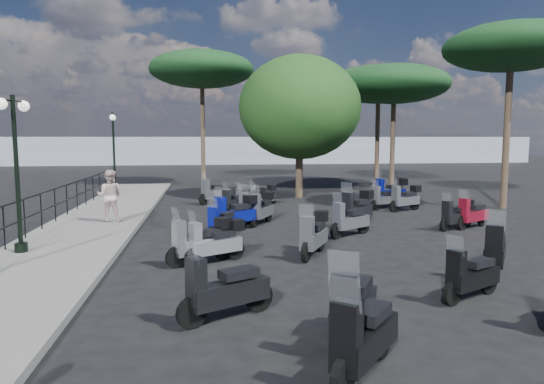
{
  "coord_description": "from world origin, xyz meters",
  "views": [
    {
      "loc": [
        -2.8,
        -11.85,
        2.91
      ],
      "look_at": [
        -0.75,
        3.28,
        1.2
      ],
      "focal_mm": 32.0,
      "sensor_mm": 36.0,
      "label": 1
    }
  ],
  "objects": [
    {
      "name": "ground",
      "position": [
        0.0,
        0.0,
        0.0
      ],
      "size": [
        120.0,
        120.0,
        0.0
      ],
      "primitive_type": "plane",
      "color": "black",
      "rests_on": "ground"
    },
    {
      "name": "sidewalk",
      "position": [
        -6.5,
        3.0,
        0.07
      ],
      "size": [
        3.0,
        30.0,
        0.15
      ],
      "primitive_type": "cube",
      "color": "slate",
      "rests_on": "ground"
    },
    {
      "name": "railing",
      "position": [
        -7.8,
        2.8,
        0.9
      ],
      "size": [
        0.04,
        26.04,
        1.1
      ],
      "color": "black",
      "rests_on": "sidewalk"
    },
    {
      "name": "lamp_post_1",
      "position": [
        -7.3,
        0.41,
        2.3
      ],
      "size": [
        0.46,
        1.09,
        3.77
      ],
      "rotation": [
        0.0,
        0.0,
        -0.23
      ],
      "color": "black",
      "rests_on": "sidewalk"
    },
    {
      "name": "lamp_post_2",
      "position": [
        -7.37,
        13.15,
        2.43
      ],
      "size": [
        0.42,
        1.17,
        4.0
      ],
      "rotation": [
        0.0,
        0.0,
        0.16
      ],
      "color": "black",
      "rests_on": "sidewalk"
    },
    {
      "name": "pedestrian_far",
      "position": [
        -5.98,
        4.56,
        1.01
      ],
      "size": [
        0.9,
        0.73,
        1.72
      ],
      "primitive_type": "imported",
      "rotation": [
        0.0,
        0.0,
        3.04
      ],
      "color": "#C6A8A7",
      "rests_on": "sidewalk"
    },
    {
      "name": "scooter_1",
      "position": [
        -2.54,
        -4.32,
        0.48
      ],
      "size": [
        1.59,
        0.99,
        1.39
      ],
      "rotation": [
        0.0,
        0.0,
        2.07
      ],
      "color": "black",
      "rests_on": "ground"
    },
    {
      "name": "scooter_2",
      "position": [
        -2.63,
        -0.71,
        0.48
      ],
      "size": [
        1.46,
        0.96,
        1.28
      ],
      "rotation": [
        0.0,
        0.0,
        2.09
      ],
      "color": "black",
      "rests_on": "ground"
    },
    {
      "name": "scooter_3",
      "position": [
        -2.39,
        2.14,
        0.43
      ],
      "size": [
        0.94,
        1.36,
        1.24
      ],
      "rotation": [
        0.0,
        0.0,
        2.57
      ],
      "color": "black",
      "rests_on": "ground"
    },
    {
      "name": "scooter_4",
      "position": [
        -1.94,
        3.26,
        0.53
      ],
      "size": [
        1.54,
        1.19,
        1.42
      ],
      "rotation": [
        0.0,
        0.0,
        2.19
      ],
      "color": "black",
      "rests_on": "ground"
    },
    {
      "name": "scooter_5",
      "position": [
        -1.71,
        6.7,
        0.46
      ],
      "size": [
        1.26,
        1.1,
        1.21
      ],
      "rotation": [
        0.0,
        0.0,
        2.27
      ],
      "color": "black",
      "rests_on": "ground"
    },
    {
      "name": "scooter_6",
      "position": [
        -0.8,
        -5.51,
        0.52
      ],
      "size": [
        1.07,
        1.69,
        1.49
      ],
      "rotation": [
        0.0,
        0.0,
        2.63
      ],
      "color": "black",
      "rests_on": "ground"
    },
    {
      "name": "scooter_7",
      "position": [
        -0.96,
        -6.44,
        0.49
      ],
      "size": [
        1.22,
        1.43,
        1.41
      ],
      "rotation": [
        0.0,
        0.0,
        2.45
      ],
      "color": "black",
      "rests_on": "ground"
    },
    {
      "name": "scooter_8",
      "position": [
        -0.21,
        -0.36,
        0.52
      ],
      "size": [
        1.02,
        1.56,
        1.37
      ],
      "rotation": [
        0.0,
        0.0,
        2.63
      ],
      "color": "black",
      "rests_on": "ground"
    },
    {
      "name": "scooter_9",
      "position": [
        -2.95,
        -0.73,
        0.51
      ],
      "size": [
        1.56,
        1.0,
        1.36
      ],
      "rotation": [
        0.0,
        0.0,
        2.07
      ],
      "color": "black",
      "rests_on": "ground"
    },
    {
      "name": "scooter_10",
      "position": [
        -1.29,
        4.78,
        0.51
      ],
      "size": [
        1.01,
        1.56,
        1.36
      ],
      "rotation": [
        0.0,
        0.0,
        2.64
      ],
      "color": "black",
      "rests_on": "ground"
    },
    {
      "name": "scooter_11",
      "position": [
        -2.47,
        9.54,
        0.5
      ],
      "size": [
        1.47,
        1.22,
        1.43
      ],
      "rotation": [
        0.0,
        0.0,
        2.25
      ],
      "color": "black",
      "rests_on": "ground"
    },
    {
      "name": "scooter_13",
      "position": [
        1.87,
        -3.93,
        0.43
      ],
      "size": [
        1.43,
        0.86,
        1.24
      ],
      "rotation": [
        0.0,
        0.0,
        2.04
      ],
      "color": "black",
      "rests_on": "ground"
    },
    {
      "name": "scooter_14",
      "position": [
        3.26,
        -2.48,
        0.51
      ],
      "size": [
        1.18,
        1.58,
        1.48
      ],
      "rotation": [
        0.0,
        0.0,
        2.53
      ],
      "color": "black",
      "rests_on": "ground"
    },
    {
      "name": "scooter_15",
      "position": [
        2.12,
        3.54,
        0.56
      ],
      "size": [
        1.49,
        1.41,
        1.49
      ],
      "rotation": [
        0.0,
        0.0,
        2.32
      ],
      "color": "black",
      "rests_on": "ground"
    },
    {
      "name": "scooter_16",
      "position": [
        1.37,
        1.86,
        0.46
      ],
      "size": [
        1.47,
        1.02,
        1.33
      ],
      "rotation": [
        0.0,
        0.0,
        2.14
      ],
      "color": "black",
      "rests_on": "ground"
    },
    {
      "name": "scooter_17",
      "position": [
        -0.49,
        8.51,
        0.44
      ],
      "size": [
        1.35,
        0.87,
        1.18
      ],
      "rotation": [
        0.0,
        0.0,
        2.08
      ],
      "color": "black",
      "rests_on": "ground"
    },
    {
      "name": "scooter_21",
      "position": [
        5.67,
        2.59,
        0.45
      ],
      "size": [
        1.47,
        0.91,
        1.29
      ],
      "rotation": [
        0.0,
        0.0,
        2.07
      ],
      "color": "black",
      "rests_on": "ground"
    },
    {
      "name": "scooter_22",
      "position": [
        5.07,
        2.45,
        0.46
      ],
      "size": [
        1.42,
        0.86,
        1.22
      ],
      "rotation": [
        0.0,
        0.0,
        2.03
      ],
      "color": "black",
      "rests_on": "ground"
    },
    {
      "name": "scooter_23",
      "position": [
        5.22,
        8.48,
        0.55
      ],
      "size": [
        1.77,
        0.84,
        1.45
      ],
      "rotation": [
        0.0,
        0.0,
        1.89
      ],
      "color": "black",
      "rests_on": "ground"
    },
    {
      "name": "scooter_28",
      "position": [
        5.03,
        6.4,
        0.5
      ],
      "size": [
        1.54,
        0.9,
        1.32
      ],
      "rotation": [
        0.0,
        0.0,
        2.01
      ],
      "color": "black",
      "rests_on": "ground"
    },
    {
      "name": "scooter_29",
      "position": [
        4.36,
        7.04,
        0.43
      ],
      "size": [
        1.38,
        0.89,
        1.23
      ],
      "rotation": [
        0.0,
        0.0,
        2.09
      ],
      "color": "black",
      "rests_on": "ground"
    },
    {
      "name": "scooter_30",
      "position": [
        -1.1,
        7.38,
        0.44
      ],
      "size": [
        1.35,
        0.87,
        1.18
      ],
      "rotation": [
        0.0,
        0.0,
        2.08
      ],
      "color": "black",
      "rests_on": "ground"
    },
    {
      "name": "scooter_32",
      "position": [
        -0.97,
        4.24,
        0.51
      ],
      "size": [
        1.01,
        1.56,
        1.36
      ],
      "rotation": [
        0.0,
        0.0,
        2.64
      ],
      "color": "black",
      "rests_on": "ground"
    },
    {
      "name": "broadleaf_tree",
      "position": [
        1.69,
        11.4,
        4.35
      ],
      "size": [
        5.88,
        5.88,
        6.86
      ],
      "color": "#38281E",
      "rests_on": "ground"
    },
    {
      "name": "pine_0",
      "position": [
        7.93,
        17.79,
        6.2
      ],
      "size": [
        6.66,
        6.66,
        7.38
      ],
      "color": "#38281E",
      "rests_on": "ground"
    },
    {
      "name": "pine_1",
      "position": [
        8.02,
        15.45,
        5.98
      ],
      "size": [
        6.39,
        6.39,
        7.12
      ],
      "color": "#38281E",
      "rests_on": "ground"
    },
    {
      "name": "pine_2",
      "position": [
        -3.0,
        18.74,
        7.06
      ],
      "size": [
        6.43,
        6.43,
        8.2
      ],
      "color": "#38281E",
      "rests_on": "ground"
    },
    {
      "name": "pine_3",
      "position": [
        9.37,
        6.59,
        6.48
      ],
      "size": [
        5.37,
        5.37,
        7.45
      ],
      "color": "#38281E",
      "rests_on": "ground"
    },
    {
      "name": "distant_hills",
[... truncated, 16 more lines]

